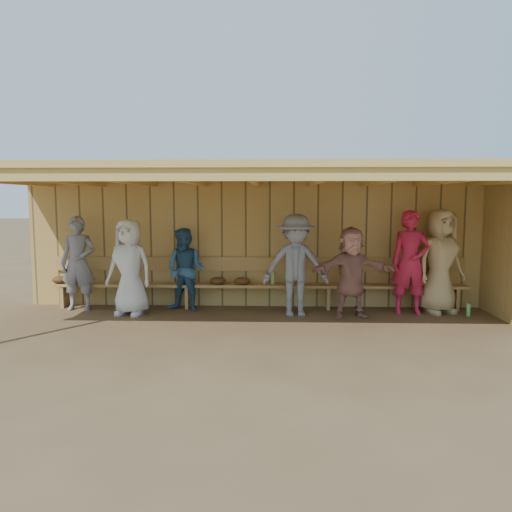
{
  "coord_description": "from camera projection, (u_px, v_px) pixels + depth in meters",
  "views": [
    {
      "loc": [
        0.29,
        -7.97,
        1.99
      ],
      "look_at": [
        0.0,
        0.35,
        1.05
      ],
      "focal_mm": 35.0,
      "sensor_mm": 36.0,
      "label": 1
    }
  ],
  "objects": [
    {
      "name": "player_h",
      "position": [
        440.0,
        261.0,
        8.74
      ],
      "size": [
        1.05,
        0.88,
        1.83
      ],
      "primitive_type": "imported",
      "rotation": [
        0.0,
        0.0,
        0.39
      ],
      "color": "tan",
      "rests_on": "ground"
    },
    {
      "name": "player_g",
      "position": [
        410.0,
        263.0,
        8.64
      ],
      "size": [
        0.69,
        0.48,
        1.81
      ],
      "primitive_type": "imported",
      "rotation": [
        0.0,
        0.0,
        -0.06
      ],
      "color": "red",
      "rests_on": "ground"
    },
    {
      "name": "ground",
      "position": [
        255.0,
        322.0,
        8.15
      ],
      "size": [
        90.0,
        90.0,
        0.0
      ],
      "primitive_type": "plane",
      "color": "brown",
      "rests_on": "ground"
    },
    {
      "name": "dugout_structure",
      "position": [
        279.0,
        217.0,
        8.63
      ],
      "size": [
        8.8,
        3.2,
        2.5
      ],
      "color": "tan",
      "rests_on": "ground"
    },
    {
      "name": "player_b",
      "position": [
        129.0,
        267.0,
        8.61
      ],
      "size": [
        0.91,
        0.7,
        1.67
      ],
      "primitive_type": "imported",
      "rotation": [
        0.0,
        0.0,
        -0.22
      ],
      "color": "white",
      "rests_on": "ground"
    },
    {
      "name": "player_f",
      "position": [
        351.0,
        272.0,
        8.41
      ],
      "size": [
        1.49,
        0.69,
        1.55
      ],
      "primitive_type": "imported",
      "rotation": [
        0.0,
        0.0,
        0.17
      ],
      "color": "#B37665",
      "rests_on": "ground"
    },
    {
      "name": "dugout_equipment",
      "position": [
        218.0,
        282.0,
        9.1
      ],
      "size": [
        7.48,
        0.62,
        0.8
      ],
      "color": "orange",
      "rests_on": "ground"
    },
    {
      "name": "player_e",
      "position": [
        296.0,
        265.0,
        8.55
      ],
      "size": [
        1.19,
        0.76,
        1.75
      ],
      "primitive_type": "imported",
      "rotation": [
        0.0,
        0.0,
        0.1
      ],
      "color": "gray",
      "rests_on": "ground"
    },
    {
      "name": "player_a",
      "position": [
        78.0,
        263.0,
        8.97
      ],
      "size": [
        0.63,
        0.42,
        1.71
      ],
      "primitive_type": "imported",
      "rotation": [
        0.0,
        0.0,
        0.01
      ],
      "color": "gray",
      "rests_on": "ground"
    },
    {
      "name": "player_c",
      "position": [
        185.0,
        270.0,
        8.91
      ],
      "size": [
        0.86,
        0.75,
        1.49
      ],
      "primitive_type": "imported",
      "rotation": [
        0.0,
        0.0,
        -0.29
      ],
      "color": "#2E5C7F",
      "rests_on": "ground"
    },
    {
      "name": "bench",
      "position": [
        257.0,
        279.0,
        9.2
      ],
      "size": [
        7.6,
        0.34,
        0.93
      ],
      "color": "tan",
      "rests_on": "ground"
    }
  ]
}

